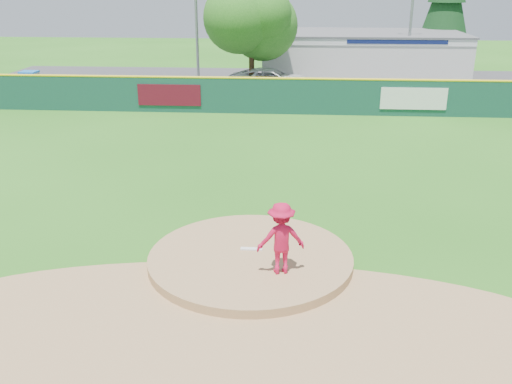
# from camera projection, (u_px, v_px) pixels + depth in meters

# --- Properties ---
(ground) EXTENTS (120.00, 120.00, 0.00)m
(ground) POSITION_uv_depth(u_px,v_px,m) (251.00, 263.00, 15.41)
(ground) COLOR #286B19
(ground) RESTS_ON ground
(pitchers_mound) EXTENTS (5.50, 5.50, 0.50)m
(pitchers_mound) POSITION_uv_depth(u_px,v_px,m) (251.00, 263.00, 15.41)
(pitchers_mound) COLOR #9E774C
(pitchers_mound) RESTS_ON ground
(pitching_rubber) EXTENTS (0.60, 0.15, 0.04)m
(pitching_rubber) POSITION_uv_depth(u_px,v_px,m) (251.00, 249.00, 15.60)
(pitching_rubber) COLOR white
(pitching_rubber) RESTS_ON pitchers_mound
(infield_dirt_arc) EXTENTS (15.40, 15.40, 0.01)m
(infield_dirt_arc) POSITION_uv_depth(u_px,v_px,m) (239.00, 326.00, 12.61)
(infield_dirt_arc) COLOR #9E774C
(infield_dirt_arc) RESTS_ON ground
(parking_lot) EXTENTS (44.00, 16.00, 0.02)m
(parking_lot) POSITION_uv_depth(u_px,v_px,m) (282.00, 86.00, 40.60)
(parking_lot) COLOR #38383A
(parking_lot) RESTS_ON ground
(pitcher) EXTENTS (1.33, 0.95, 1.86)m
(pitcher) POSITION_uv_depth(u_px,v_px,m) (281.00, 238.00, 14.11)
(pitcher) COLOR #C2103B
(pitcher) RESTS_ON pitchers_mound
(van) EXTENTS (5.69, 2.75, 1.56)m
(van) POSITION_uv_depth(u_px,v_px,m) (270.00, 80.00, 38.05)
(van) COLOR white
(van) RESTS_ON parking_lot
(pool_building_grp) EXTENTS (15.20, 8.20, 3.31)m
(pool_building_grp) POSITION_uv_depth(u_px,v_px,m) (361.00, 54.00, 44.26)
(pool_building_grp) COLOR silver
(pool_building_grp) RESTS_ON ground
(fence_banners) EXTENTS (17.22, 0.04, 1.20)m
(fence_banners) POSITION_uv_depth(u_px,v_px,m) (290.00, 97.00, 31.73)
(fence_banners) COLOR maroon
(fence_banners) RESTS_ON ground
(playground_slide) EXTENTS (1.02, 2.87, 1.58)m
(playground_slide) POSITION_uv_depth(u_px,v_px,m) (30.00, 84.00, 36.83)
(playground_slide) COLOR blue
(playground_slide) RESTS_ON ground
(outfield_fence) EXTENTS (40.00, 0.14, 2.07)m
(outfield_fence) POSITION_uv_depth(u_px,v_px,m) (277.00, 95.00, 31.82)
(outfield_fence) COLOR #144236
(outfield_fence) RESTS_ON ground
(deciduous_tree) EXTENTS (5.60, 5.60, 7.36)m
(deciduous_tree) POSITION_uv_depth(u_px,v_px,m) (252.00, 21.00, 37.27)
(deciduous_tree) COLOR #382314
(deciduous_tree) RESTS_ON ground
(conifer_tree) EXTENTS (4.40, 4.40, 9.50)m
(conifer_tree) POSITION_uv_depth(u_px,v_px,m) (447.00, 0.00, 46.14)
(conifer_tree) COLOR #382314
(conifer_tree) RESTS_ON ground
(light_pole_right) EXTENTS (1.75, 0.25, 10.00)m
(light_pole_right) POSITION_uv_depth(u_px,v_px,m) (413.00, 3.00, 39.89)
(light_pole_right) COLOR gray
(light_pole_right) RESTS_ON ground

